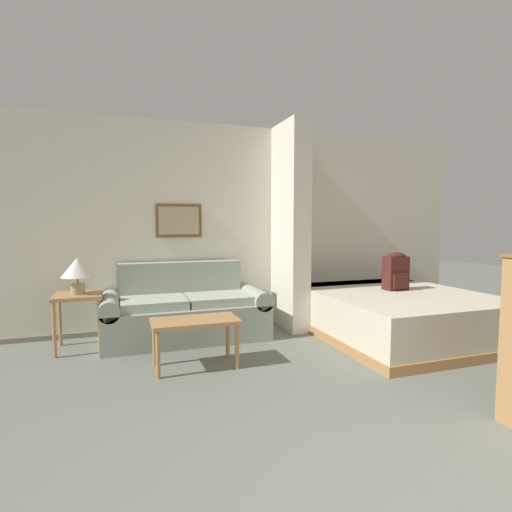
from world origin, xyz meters
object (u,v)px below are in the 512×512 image
Objects in this scene: coffee_table at (195,326)px; table_lamp at (77,270)px; backpack at (396,271)px; couch at (185,312)px; bed at (395,313)px.

coffee_table is 1.49m from table_lamp.
backpack reaches higher than coffee_table.
backpack is (3.63, -0.52, -0.09)m from table_lamp.
couch is 1.00m from coffee_table.
bed is (3.54, -0.65, -0.59)m from table_lamp.
coffee_table is 1.71× the size of backpack.
couch reaches higher than coffee_table.
bed is 4.72× the size of backpack.
coffee_table is 0.36× the size of bed.
couch is 4.04× the size of backpack.
couch is 4.91× the size of table_lamp.
backpack reaches higher than table_lamp.
coffee_table is 2.07× the size of table_lamp.
backpack is (2.49, -0.59, 0.45)m from couch.
bed reaches higher than coffee_table.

